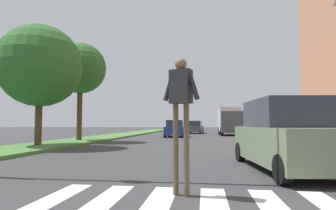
{
  "coord_description": "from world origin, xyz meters",
  "views": [
    {
      "loc": [
        0.31,
        2.24,
        1.28
      ],
      "look_at": [
        -1.62,
        16.93,
        2.28
      ],
      "focal_mm": 29.65,
      "sensor_mm": 36.0,
      "label": 1
    }
  ],
  "objects_px": {
    "traffic_light_gantry": "(33,0)",
    "sedan_distant": "(195,128)",
    "tree_mid": "(40,66)",
    "pedestrian_performer": "(181,103)",
    "suv_crossing": "(287,136)",
    "sedan_midblock": "(175,129)",
    "tree_far": "(80,69)",
    "truck_box_delivery": "(230,120)"
  },
  "relations": [
    {
      "from": "tree_far",
      "to": "sedan_midblock",
      "type": "xyz_separation_m",
      "value": [
        5.81,
        8.46,
        -4.42
      ]
    },
    {
      "from": "pedestrian_performer",
      "to": "sedan_distant",
      "type": "xyz_separation_m",
      "value": [
        -0.82,
        31.47,
        -0.9
      ]
    },
    {
      "from": "tree_mid",
      "to": "pedestrian_performer",
      "type": "height_order",
      "value": "tree_mid"
    },
    {
      "from": "suv_crossing",
      "to": "sedan_midblock",
      "type": "relative_size",
      "value": 1.12
    },
    {
      "from": "sedan_midblock",
      "to": "truck_box_delivery",
      "type": "bearing_deg",
      "value": 40.57
    },
    {
      "from": "tree_far",
      "to": "pedestrian_performer",
      "type": "distance_m",
      "value": 16.14
    },
    {
      "from": "pedestrian_performer",
      "to": "sedan_midblock",
      "type": "relative_size",
      "value": 0.59
    },
    {
      "from": "traffic_light_gantry",
      "to": "sedan_distant",
      "type": "xyz_separation_m",
      "value": [
        3.06,
        30.16,
        -3.64
      ]
    },
    {
      "from": "tree_far",
      "to": "suv_crossing",
      "type": "distance_m",
      "value": 15.63
    },
    {
      "from": "tree_mid",
      "to": "sedan_midblock",
      "type": "bearing_deg",
      "value": 65.36
    },
    {
      "from": "traffic_light_gantry",
      "to": "sedan_midblock",
      "type": "bearing_deg",
      "value": 86.04
    },
    {
      "from": "tree_far",
      "to": "suv_crossing",
      "type": "height_order",
      "value": "tree_far"
    },
    {
      "from": "sedan_distant",
      "to": "tree_mid",
      "type": "bearing_deg",
      "value": -108.59
    },
    {
      "from": "truck_box_delivery",
      "to": "suv_crossing",
      "type": "bearing_deg",
      "value": -91.4
    },
    {
      "from": "tree_mid",
      "to": "tree_far",
      "type": "height_order",
      "value": "tree_far"
    },
    {
      "from": "sedan_distant",
      "to": "truck_box_delivery",
      "type": "xyz_separation_m",
      "value": [
        4.09,
        -4.7,
        0.87
      ]
    },
    {
      "from": "tree_far",
      "to": "traffic_light_gantry",
      "type": "xyz_separation_m",
      "value": [
        4.39,
        -12.11,
        -0.77
      ]
    },
    {
      "from": "tree_far",
      "to": "sedan_midblock",
      "type": "height_order",
      "value": "tree_far"
    },
    {
      "from": "pedestrian_performer",
      "to": "suv_crossing",
      "type": "height_order",
      "value": "pedestrian_performer"
    },
    {
      "from": "traffic_light_gantry",
      "to": "truck_box_delivery",
      "type": "height_order",
      "value": "traffic_light_gantry"
    },
    {
      "from": "tree_mid",
      "to": "suv_crossing",
      "type": "xyz_separation_m",
      "value": [
        11.11,
        -5.74,
        -3.49
      ]
    },
    {
      "from": "tree_mid",
      "to": "suv_crossing",
      "type": "height_order",
      "value": "tree_mid"
    },
    {
      "from": "tree_far",
      "to": "pedestrian_performer",
      "type": "height_order",
      "value": "tree_far"
    },
    {
      "from": "tree_mid",
      "to": "tree_far",
      "type": "xyz_separation_m",
      "value": [
        0.16,
        4.56,
        0.76
      ]
    },
    {
      "from": "traffic_light_gantry",
      "to": "pedestrian_performer",
      "type": "bearing_deg",
      "value": -18.62
    },
    {
      "from": "tree_mid",
      "to": "traffic_light_gantry",
      "type": "relative_size",
      "value": 0.65
    },
    {
      "from": "sedan_distant",
      "to": "truck_box_delivery",
      "type": "distance_m",
      "value": 6.29
    },
    {
      "from": "traffic_light_gantry",
      "to": "tree_far",
      "type": "bearing_deg",
      "value": 109.93
    },
    {
      "from": "sedan_midblock",
      "to": "suv_crossing",
      "type": "bearing_deg",
      "value": -74.68
    },
    {
      "from": "tree_far",
      "to": "sedan_distant",
      "type": "distance_m",
      "value": 20.02
    },
    {
      "from": "pedestrian_performer",
      "to": "truck_box_delivery",
      "type": "distance_m",
      "value": 26.97
    },
    {
      "from": "suv_crossing",
      "to": "truck_box_delivery",
      "type": "relative_size",
      "value": 0.77
    },
    {
      "from": "tree_far",
      "to": "pedestrian_performer",
      "type": "bearing_deg",
      "value": -58.36
    },
    {
      "from": "suv_crossing",
      "to": "sedan_midblock",
      "type": "xyz_separation_m",
      "value": [
        -5.14,
        18.76,
        -0.17
      ]
    },
    {
      "from": "tree_far",
      "to": "pedestrian_performer",
      "type": "xyz_separation_m",
      "value": [
        8.26,
        -13.41,
        -3.51
      ]
    },
    {
      "from": "truck_box_delivery",
      "to": "traffic_light_gantry",
      "type": "bearing_deg",
      "value": -105.67
    },
    {
      "from": "tree_mid",
      "to": "sedan_midblock",
      "type": "distance_m",
      "value": 14.79
    },
    {
      "from": "tree_mid",
      "to": "suv_crossing",
      "type": "distance_m",
      "value": 12.99
    },
    {
      "from": "pedestrian_performer",
      "to": "sedan_distant",
      "type": "height_order",
      "value": "pedestrian_performer"
    },
    {
      "from": "tree_far",
      "to": "truck_box_delivery",
      "type": "bearing_deg",
      "value": 49.19
    },
    {
      "from": "traffic_light_gantry",
      "to": "sedan_distant",
      "type": "distance_m",
      "value": 30.53
    },
    {
      "from": "traffic_light_gantry",
      "to": "sedan_distant",
      "type": "bearing_deg",
      "value": 84.21
    }
  ]
}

